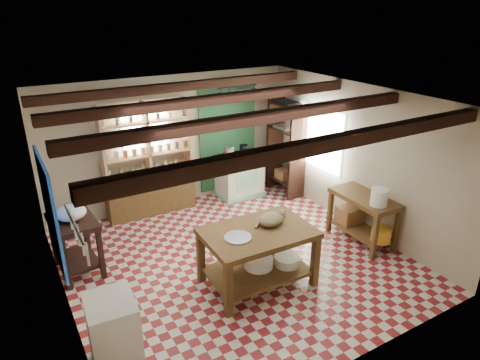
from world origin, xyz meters
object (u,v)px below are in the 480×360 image
prep_table (76,246)px  right_counter (362,219)px  work_table (258,257)px  stove (240,175)px  cat (271,219)px  white_cabinet (114,335)px

prep_table → right_counter: prep_table is taller
work_table → right_counter: bearing=4.7°
prep_table → right_counter: size_ratio=0.76×
stove → cat: size_ratio=2.29×
white_cabinet → right_counter: size_ratio=0.77×
cat → work_table: bearing=-178.7°
right_counter → cat: cat is taller
white_cabinet → right_counter: bearing=12.8°
work_table → cat: (0.25, 0.04, 0.53)m
prep_table → work_table: bearing=-40.0°
white_cabinet → cat: bearing=17.7°
white_cabinet → right_counter: (4.40, 0.65, -0.03)m
stove → white_cabinet: (-3.57, -3.37, 0.01)m
white_cabinet → right_counter: 4.45m
work_table → prep_table: (-2.20, 1.63, 0.01)m
stove → cat: (-1.10, -2.79, 0.52)m
stove → work_table: bearing=-116.5°
work_table → stove: size_ratio=1.69×
stove → prep_table: bearing=-162.2°
prep_table → white_cabinet: white_cabinet is taller
right_counter → cat: size_ratio=2.99×
right_counter → cat: bearing=-176.5°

